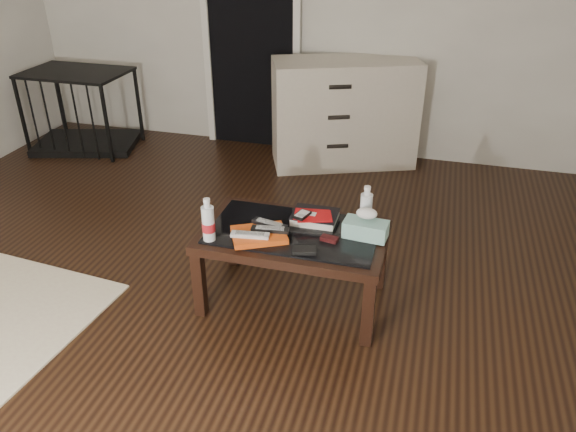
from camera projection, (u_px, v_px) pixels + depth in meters
name	position (u px, v px, depth m)	size (l,w,h in m)	color
ground	(186.00, 300.00, 3.24)	(5.00, 5.00, 0.00)	black
room_shell	(153.00, 4.00, 2.46)	(5.00, 5.00, 5.00)	silver
doorway	(251.00, 33.00, 4.92)	(0.90, 0.08, 2.07)	black
coffee_table	(294.00, 240.00, 3.06)	(1.00, 0.60, 0.46)	black
dresser	(344.00, 113.00, 4.79)	(1.30, 0.91, 0.90)	beige
pet_crate	(84.00, 123.00, 5.23)	(1.03, 0.81, 0.71)	black
magazines	(259.00, 235.00, 2.96)	(0.28, 0.21, 0.03)	#CF4A13
remote_silver	(250.00, 235.00, 2.91)	(0.20, 0.05, 0.02)	silver
remote_black_front	(270.00, 229.00, 2.96)	(0.20, 0.05, 0.02)	black
remote_black_back	(269.00, 224.00, 3.01)	(0.20, 0.05, 0.02)	black
textbook	(315.00, 217.00, 3.11)	(0.25, 0.20, 0.05)	black
dvd_mailers	(312.00, 214.00, 3.08)	(0.19, 0.14, 0.01)	#BC0C0F
ipod	(302.00, 215.00, 3.06)	(0.06, 0.10, 0.02)	black
flip_phone	(329.00, 239.00, 2.93)	(0.09, 0.05, 0.02)	black
wallet	(304.00, 250.00, 2.83)	(0.12, 0.07, 0.02)	black
water_bottle_left	(208.00, 219.00, 2.89)	(0.07, 0.07, 0.24)	silver
water_bottle_right	(366.00, 206.00, 3.02)	(0.07, 0.07, 0.24)	white
tissue_box	(366.00, 229.00, 2.95)	(0.23, 0.12, 0.09)	teal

